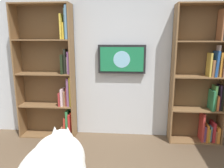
{
  "coord_description": "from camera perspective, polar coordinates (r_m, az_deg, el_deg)",
  "views": [
    {
      "loc": [
        -0.15,
        1.23,
        1.64
      ],
      "look_at": [
        0.04,
        -1.1,
        1.13
      ],
      "focal_mm": 33.72,
      "sensor_mm": 36.0,
      "label": 1
    }
  ],
  "objects": [
    {
      "name": "bookshelf_left",
      "position": [
        3.54,
        23.78,
        1.1
      ],
      "size": [
        0.81,
        0.28,
        2.14
      ],
      "color": "brown",
      "rests_on": "ground"
    },
    {
      "name": "wall_mounted_tv",
      "position": [
        3.39,
        2.68,
        6.73
      ],
      "size": [
        0.76,
        0.07,
        0.46
      ],
      "color": "black"
    },
    {
      "name": "bookshelf_right",
      "position": [
        3.58,
        -15.7,
        1.95
      ],
      "size": [
        0.93,
        0.28,
        2.16
      ],
      "color": "brown",
      "rests_on": "ground"
    },
    {
      "name": "wall_back",
      "position": [
        3.47,
        2.27,
        7.47
      ],
      "size": [
        4.52,
        0.06,
        2.7
      ],
      "primitive_type": "cube",
      "color": "silver",
      "rests_on": "ground"
    }
  ]
}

